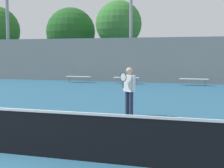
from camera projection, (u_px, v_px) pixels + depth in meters
The scene contains 8 objects.
tennis_player at pixel (129, 88), 10.55m from camera, with size 0.53×0.51×1.64m.
bench_courtside_near at pixel (79, 77), 22.78m from camera, with size 1.82×0.40×0.45m.
bench_courtside_far at pixel (126, 78), 21.80m from camera, with size 1.77×0.40×0.45m.
bench_adjacent_court at pixel (194, 79), 20.57m from camera, with size 1.87×0.40×0.45m.
light_pole_near_left at pixel (7, 10), 26.08m from camera, with size 0.90×0.60×9.96m.
back_fence at pixel (141, 60), 22.76m from camera, with size 29.98×0.06×3.27m.
tree_green_tall at pixel (71, 32), 31.18m from camera, with size 4.88×4.88×6.68m.
tree_green_broad at pixel (119, 24), 28.49m from camera, with size 4.22×4.22×6.94m.
Camera 1 is at (4.18, -5.58, 2.11)m, focal length 50.00 mm.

